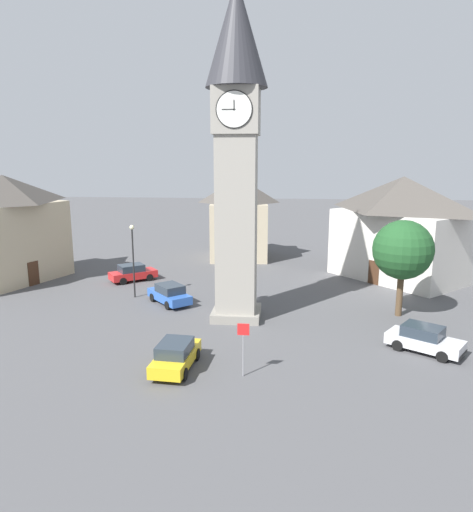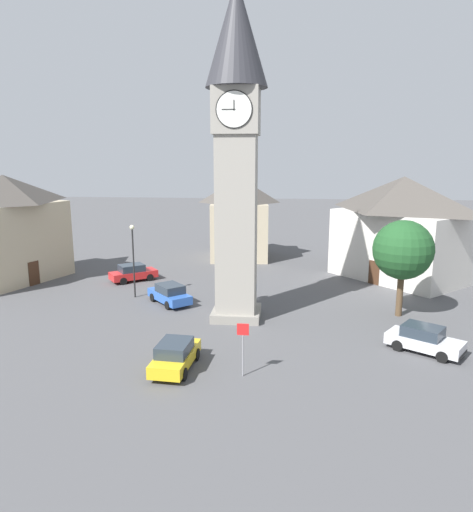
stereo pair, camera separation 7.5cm
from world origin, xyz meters
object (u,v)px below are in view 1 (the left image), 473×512
(building_shop_left, at_px, (239,217))
(building_corner_back, at_px, (7,228))
(clock_tower, at_px, (236,127))
(car_red_corner, at_px, (170,294))
(lamp_post, at_px, (133,250))
(tree, at_px, (403,250))
(pedestrian, at_px, (253,287))
(car_silver_kerb, at_px, (176,355))
(car_blue_kerb, at_px, (133,273))
(road_sign, at_px, (243,341))
(building_terrace_right, at_px, (401,227))
(car_white_side, at_px, (424,339))

(building_shop_left, height_order, building_corner_back, building_corner_back)
(clock_tower, distance_m, car_red_corner, 13.46)
(car_red_corner, distance_m, lamp_post, 4.61)
(tree, bearing_deg, car_red_corner, -3.64)
(pedestrian, distance_m, tree, 11.37)
(pedestrian, bearing_deg, car_silver_kerb, 75.62)
(car_blue_kerb, bearing_deg, car_red_corner, 128.10)
(car_silver_kerb, bearing_deg, pedestrian, -104.38)
(pedestrian, distance_m, lamp_post, 9.86)
(clock_tower, distance_m, car_blue_kerb, 18.19)
(pedestrian, distance_m, road_sign, 13.13)
(building_corner_back, bearing_deg, pedestrian, 171.26)
(car_red_corner, bearing_deg, building_shop_left, -101.78)
(car_blue_kerb, distance_m, pedestrian, 12.16)
(car_blue_kerb, height_order, lamp_post, lamp_post)
(car_red_corner, relative_size, pedestrian, 2.48)
(clock_tower, height_order, tree, clock_tower)
(tree, xyz_separation_m, building_terrace_right, (-2.37, -10.77, 0.06))
(building_shop_left, bearing_deg, road_sign, 95.98)
(pedestrian, bearing_deg, car_red_corner, 14.19)
(car_red_corner, xyz_separation_m, building_corner_back, (15.68, -4.96, 4.07))
(clock_tower, height_order, building_terrace_right, clock_tower)
(car_white_side, bearing_deg, pedestrian, -41.01)
(car_silver_kerb, bearing_deg, car_blue_kerb, -65.26)
(car_red_corner, relative_size, building_corner_back, 0.37)
(tree, bearing_deg, lamp_post, -7.00)
(clock_tower, xyz_separation_m, building_corner_back, (21.06, -7.56, -8.00))
(road_sign, bearing_deg, lamp_post, -52.71)
(car_red_corner, bearing_deg, tree, 176.36)
(pedestrian, xyz_separation_m, lamp_post, (9.45, 0.21, 2.80))
(tree, xyz_separation_m, lamp_post, (19.87, -2.44, -0.89))
(clock_tower, height_order, building_shop_left, clock_tower)
(car_white_side, relative_size, tree, 0.64)
(pedestrian, bearing_deg, building_corner_back, -8.74)
(tree, relative_size, building_corner_back, 0.59)
(car_silver_kerb, relative_size, building_terrace_right, 0.32)
(car_white_side, relative_size, road_sign, 1.56)
(building_shop_left, distance_m, lamp_post, 17.36)
(building_corner_back, bearing_deg, car_red_corner, 162.43)
(clock_tower, xyz_separation_m, tree, (-11.31, -1.53, -8.13))
(pedestrian, bearing_deg, lamp_post, 1.28)
(car_blue_kerb, bearing_deg, clock_tower, 139.27)
(building_shop_left, xyz_separation_m, lamp_post, (6.79, 15.96, -0.72))
(car_red_corner, bearing_deg, road_sign, 119.98)
(building_shop_left, height_order, building_terrace_right, building_terrace_right)
(tree, bearing_deg, clock_tower, 7.70)
(car_red_corner, height_order, road_sign, road_sign)
(car_silver_kerb, bearing_deg, building_terrace_right, -127.71)
(car_red_corner, bearing_deg, car_blue_kerb, -51.90)
(car_red_corner, height_order, building_corner_back, building_corner_back)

